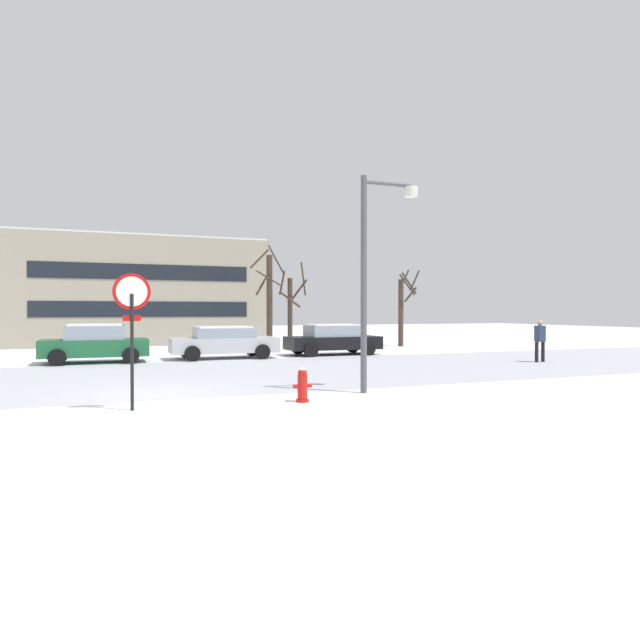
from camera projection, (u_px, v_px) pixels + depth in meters
name	position (u px, v px, depth m)	size (l,w,h in m)	color
ground_plane	(152.00, 395.00, 13.86)	(120.00, 120.00, 0.00)	white
road_surface	(141.00, 378.00, 17.43)	(80.00, 9.69, 0.00)	#B7BCC4
stop_sign	(132.00, 314.00, 11.64)	(0.76, 0.13, 2.85)	black
fire_hydrant	(302.00, 385.00, 12.79)	(0.44, 0.30, 0.79)	red
street_lamp	(374.00, 261.00, 14.26)	(1.62, 0.36, 5.47)	#4C4F54
parked_car_green	(95.00, 343.00, 22.39)	(4.06, 2.20, 1.54)	#1E6038
parked_car_silver	(224.00, 342.00, 24.37)	(4.57, 2.21, 1.39)	silver
parked_car_black	(333.00, 339.00, 26.38)	(4.40, 2.11, 1.44)	black
pedestrian_crossing	(540.00, 338.00, 22.67)	(0.55, 0.45, 1.69)	black
tree_far_mid	(269.00, 299.00, 29.19)	(1.80, 1.84, 5.40)	#423326
tree_far_left	(291.00, 310.00, 29.52)	(1.75, 1.85, 4.57)	#423326
tree_far_right	(403.00, 307.00, 32.62)	(1.53, 1.69, 4.44)	#423326
building_far_left	(138.00, 293.00, 37.77)	(15.11, 11.35, 6.56)	#9E937F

